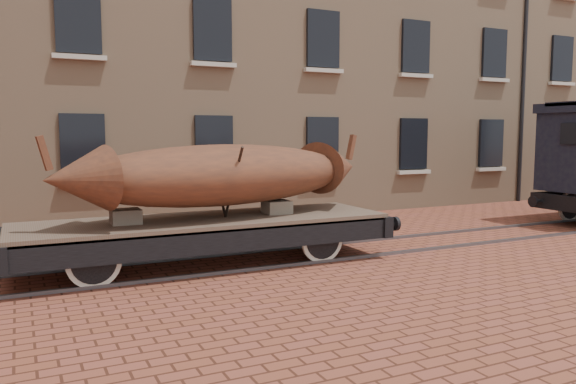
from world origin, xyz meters
name	(u,v)px	position (x,y,z in m)	size (l,w,h in m)	color
ground	(390,246)	(0.00, 0.00, 0.00)	(90.00, 90.00, 0.00)	brown
warehouse_cream	(305,20)	(3.00, 9.99, 7.00)	(40.00, 10.19, 14.00)	tan
rail_track	(390,245)	(0.00, 0.00, 0.03)	(30.00, 1.52, 0.06)	#59595E
flatcar_wagon	(206,228)	(-4.31, 0.00, 0.75)	(7.92, 2.15, 1.20)	brown
iron_boat	(225,174)	(-3.92, 0.00, 1.76)	(6.70, 2.81, 1.60)	brown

